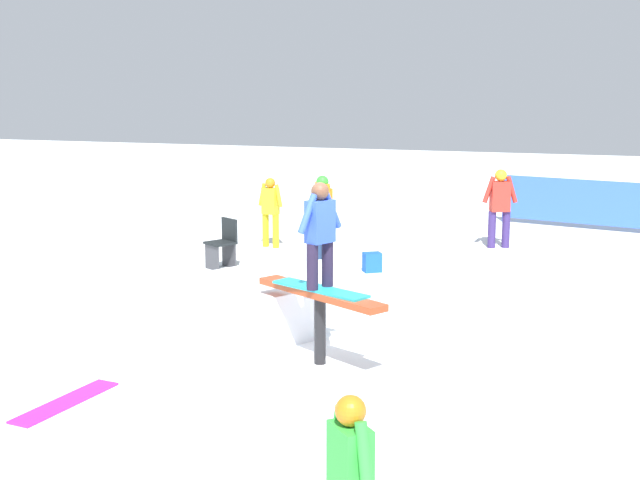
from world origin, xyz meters
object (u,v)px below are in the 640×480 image
bystander_yellow (270,208)px  backpack_on_snow (372,262)px  bystander_orange (322,213)px  loose_snowboard_magenta (66,402)px  main_rider_on_rail (320,238)px  bystander_red (500,204)px  folding_chair (223,245)px  rail_feature (320,303)px

bystander_yellow → backpack_on_snow: bearing=161.1°
bystander_yellow → backpack_on_snow: bystander_yellow is taller
bystander_orange → loose_snowboard_magenta: 7.85m
main_rider_on_rail → bystander_red: 8.05m
bystander_orange → bystander_red: (2.95, 2.22, -0.01)m
folding_chair → backpack_on_snow: 2.66m
bystander_orange → loose_snowboard_magenta: bearing=-53.0°
loose_snowboard_magenta → rail_feature: bearing=142.3°
bystander_yellow → loose_snowboard_magenta: (1.07, -8.66, -0.77)m
bystander_yellow → backpack_on_snow: size_ratio=4.07×
bystander_yellow → bystander_orange: bearing=160.7°
bystander_yellow → rail_feature: bearing=128.9°
rail_feature → bystander_yellow: (-3.19, 6.59, 0.04)m
main_rider_on_rail → folding_chair: 5.68m
rail_feature → main_rider_on_rail: size_ratio=1.40×
main_rider_on_rail → backpack_on_snow: (-0.70, 5.03, -1.35)m
loose_snowboard_magenta → backpack_on_snow: (1.43, 7.10, 0.16)m
rail_feature → bystander_yellow: 7.32m
main_rider_on_rail → bystander_orange: bearing=133.4°
bystander_orange → rail_feature: bearing=-33.1°
main_rider_on_rail → bystander_yellow: (-3.19, 6.59, -0.74)m
loose_snowboard_magenta → folding_chair: bearing=-162.0°
bystander_yellow → folding_chair: bystander_yellow is taller
main_rider_on_rail → bystander_orange: 6.04m
bystander_orange → backpack_on_snow: size_ratio=4.62×
backpack_on_snow → rail_feature: bearing=64.6°
rail_feature → backpack_on_snow: 5.11m
bystander_orange → bystander_yellow: bearing=-173.3°
main_rider_on_rail → bystander_yellow: 7.36m
bystander_orange → backpack_on_snow: bystander_orange is taller
rail_feature → folding_chair: (-3.29, 4.50, -0.32)m
folding_chair → backpack_on_snow: size_ratio=2.59×
bystander_yellow → bystander_red: bystander_red is taller
main_rider_on_rail → folding_chair: size_ratio=1.50×
rail_feature → loose_snowboard_magenta: 3.05m
bystander_orange → bystander_red: 3.70m
rail_feature → folding_chair: rail_feature is taller
backpack_on_snow → bystander_yellow: bearing=-65.2°
main_rider_on_rail → loose_snowboard_magenta: main_rider_on_rail is taller
main_rider_on_rail → backpack_on_snow: 5.25m
bystander_orange → backpack_on_snow: 1.51m
bystander_red → bystander_yellow: bearing=-6.3°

